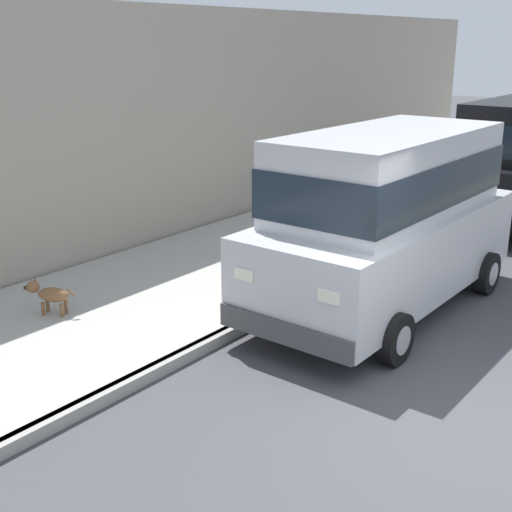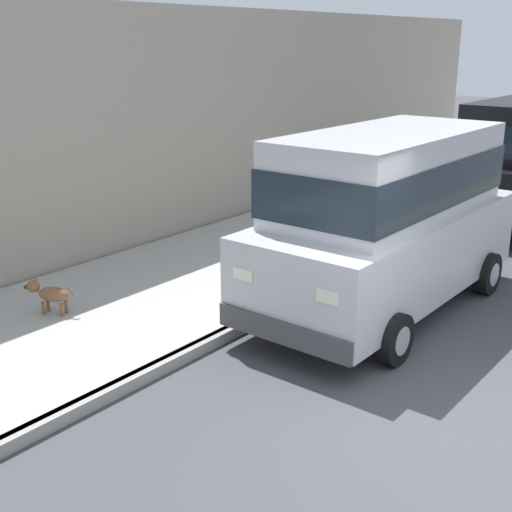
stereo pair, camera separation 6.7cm
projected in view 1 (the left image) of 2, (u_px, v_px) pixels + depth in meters
The scene contains 6 objects.
ground_plane at pixel (462, 430), 6.66m from camera, with size 80.00×80.00×0.00m, color #424247.
curb at pixel (217, 339), 8.51m from camera, with size 0.16×64.00×0.14m, color gray.
sidewalk at pixel (121, 306), 9.56m from camera, with size 3.60×64.00×0.14m, color #A8A59E.
car_silver_van at pixel (387, 213), 9.28m from camera, with size 2.16×4.91×2.52m.
dog_brown at pixel (49, 294), 9.02m from camera, with size 0.70×0.40×0.49m.
building_facade at pixel (261, 114), 14.65m from camera, with size 0.50×20.00×4.27m, color #9E9384.
Camera 1 is at (1.96, -5.84, 3.68)m, focal length 47.35 mm.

